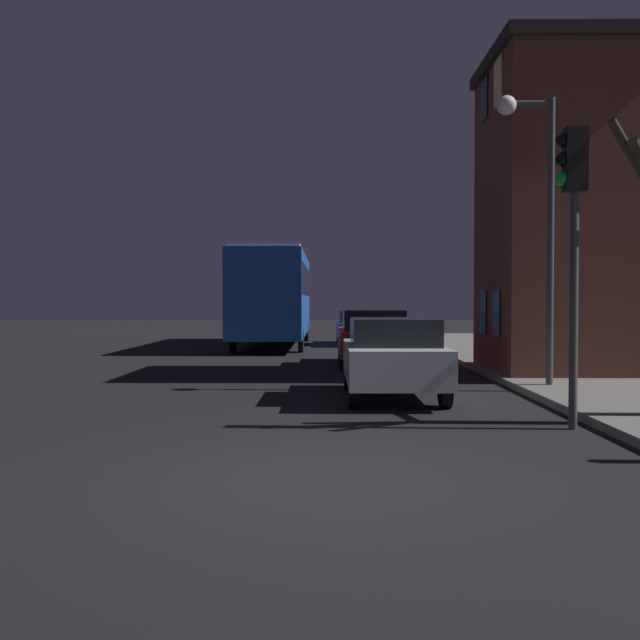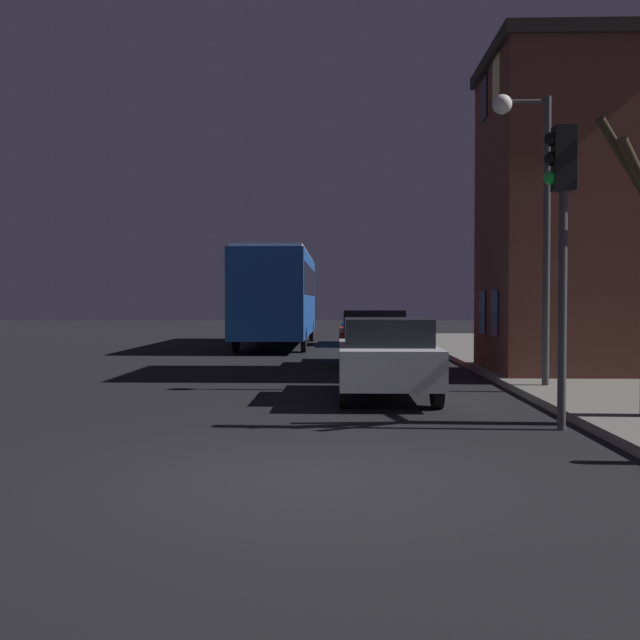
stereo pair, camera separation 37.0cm
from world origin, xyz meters
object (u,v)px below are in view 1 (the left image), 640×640
traffic_light (572,213)px  car_mid_lane (372,336)px  bus (274,291)px  car_far_lane (360,327)px  car_near_lane (393,356)px  streetlamp (535,191)px

traffic_light → car_mid_lane: 10.47m
car_mid_lane → bus: bearing=111.4°
bus → car_mid_lane: (3.41, -8.73, -1.40)m
car_far_lane → traffic_light: bearing=-84.0°
bus → car_near_lane: 15.95m
traffic_light → car_far_lane: traffic_light is taller
car_near_lane → car_far_lane: 16.58m
traffic_light → car_mid_lane: bearing=102.3°
car_near_lane → streetlamp: bearing=19.5°
car_far_lane → bus: bearing=-163.2°
streetlamp → car_near_lane: (-2.94, -1.04, -3.24)m
car_mid_lane → car_far_lane: (0.11, 9.79, -0.08)m
streetlamp → car_far_lane: (-2.77, 15.54, -3.30)m
traffic_light → car_near_lane: traffic_light is taller
traffic_light → bus: size_ratio=0.39×
car_mid_lane → car_near_lane: bearing=-90.5°
streetlamp → car_near_lane: bearing=-160.5°
car_near_lane → car_far_lane: size_ratio=0.85×
car_near_lane → car_mid_lane: size_ratio=0.87×
streetlamp → traffic_light: (-0.71, -4.25, -0.97)m
bus → car_far_lane: (3.52, 1.06, -1.49)m
car_mid_lane → car_far_lane: bearing=89.4°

